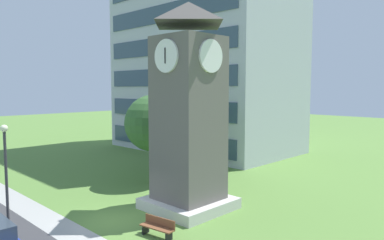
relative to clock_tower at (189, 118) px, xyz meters
name	(u,v)px	position (x,y,z in m)	size (l,w,h in m)	color
ground_plane	(112,221)	(-1.42, -4.22, -5.25)	(160.00, 160.00, 0.00)	#567F38
kerb_strip	(72,233)	(-1.42, -6.49, -5.25)	(120.00, 1.60, 0.01)	#9E9E99
office_building	(204,21)	(-13.37, 15.87, 9.15)	(19.88, 11.69, 28.80)	#B7BCC6
clock_tower	(189,118)	(0.00, 0.00, 0.00)	(4.32, 4.32, 11.65)	#605B56
park_bench	(158,227)	(1.79, -3.83, -4.79)	(1.85, 0.75, 0.88)	brown
street_lamp	(6,162)	(-4.83, -8.17, -2.03)	(0.36, 0.36, 5.10)	#333338
tree_near_tower	(153,123)	(-5.77, 2.14, -0.88)	(4.11, 4.11, 6.45)	#513823
tree_streetside	(172,119)	(-7.22, 5.35, -0.80)	(3.87, 3.87, 6.40)	#513823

